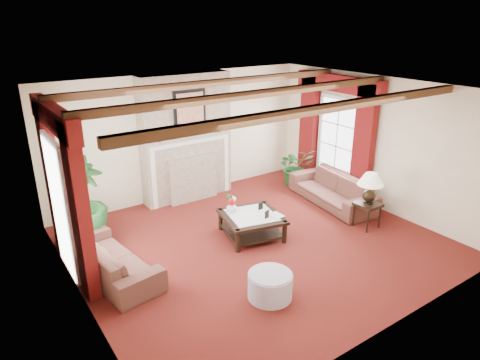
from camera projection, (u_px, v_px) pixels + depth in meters
floor at (257, 243)px, 7.62m from camera, size 6.00×6.00×0.00m
ceiling at (259, 90)px, 6.65m from camera, size 6.00×6.00×0.00m
back_wall at (182, 136)px, 9.25m from camera, size 6.00×0.02×2.70m
left_wall at (72, 216)px, 5.55m from camera, size 0.02×5.50×2.70m
right_wall at (375, 143)px, 8.72m from camera, size 0.02×5.50×2.70m
ceiling_beams at (259, 94)px, 6.67m from camera, size 6.00×3.00×0.12m
fireplace at (183, 73)px, 8.61m from camera, size 2.00×0.52×2.70m
french_door_left at (48, 140)px, 6.05m from camera, size 0.10×1.10×2.16m
french_door_right at (341, 98)px, 9.19m from camera, size 0.10×1.10×2.16m
curtains_left at (52, 110)px, 5.96m from camera, size 0.20×2.40×2.55m
curtains_right at (339, 78)px, 8.99m from camera, size 0.20×2.40×2.55m
sofa_left at (111, 253)px, 6.54m from camera, size 2.10×1.12×0.76m
sofa_right at (333, 185)px, 9.11m from camera, size 2.27×1.17×0.82m
potted_palm at (82, 220)px, 7.43m from camera, size 2.37×2.44×0.90m
small_plant at (296, 171)px, 10.10m from camera, size 1.35×1.39×0.71m
coffee_table at (252, 225)px, 7.78m from camera, size 1.22×1.22×0.42m
side_table at (367, 215)px, 8.10m from camera, size 0.47×0.47×0.49m
ottoman at (270, 286)px, 6.08m from camera, size 0.64×0.64×0.37m
table_lamp at (370, 188)px, 7.91m from camera, size 0.49×0.49×0.62m
flower_vase at (232, 207)px, 7.80m from camera, size 0.30×0.30×0.19m
book at (273, 211)px, 7.58m from camera, size 0.19×0.03×0.26m
photo_frame_a at (267, 214)px, 7.56m from camera, size 0.11×0.05×0.15m
photo_frame_b at (261, 206)px, 7.90m from camera, size 0.10×0.03×0.13m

